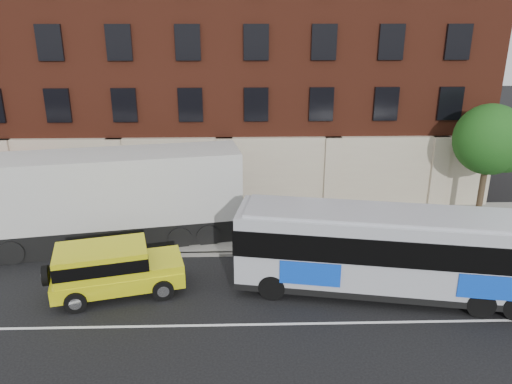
{
  "coord_description": "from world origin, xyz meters",
  "views": [
    {
      "loc": [
        0.97,
        -15.02,
        10.75
      ],
      "look_at": [
        1.56,
        5.5,
        3.3
      ],
      "focal_mm": 35.43,
      "sensor_mm": 36.0,
      "label": 1
    }
  ],
  "objects_px": {
    "city_bus": "(399,250)",
    "yellow_suv": "(111,267)",
    "shipping_container": "(97,201)",
    "sign_pole": "(33,228)",
    "street_tree": "(490,142)"
  },
  "relations": [
    {
      "from": "city_bus",
      "to": "yellow_suv",
      "type": "distance_m",
      "value": 11.33
    },
    {
      "from": "city_bus",
      "to": "shipping_container",
      "type": "bearing_deg",
      "value": 159.28
    },
    {
      "from": "yellow_suv",
      "to": "shipping_container",
      "type": "bearing_deg",
      "value": 109.96
    },
    {
      "from": "city_bus",
      "to": "yellow_suv",
      "type": "relative_size",
      "value": 2.36
    },
    {
      "from": "sign_pole",
      "to": "shipping_container",
      "type": "relative_size",
      "value": 0.18
    },
    {
      "from": "sign_pole",
      "to": "street_tree",
      "type": "distance_m",
      "value": 22.49
    },
    {
      "from": "city_bus",
      "to": "yellow_suv",
      "type": "height_order",
      "value": "city_bus"
    },
    {
      "from": "sign_pole",
      "to": "street_tree",
      "type": "relative_size",
      "value": 0.4
    },
    {
      "from": "city_bus",
      "to": "shipping_container",
      "type": "relative_size",
      "value": 0.94
    },
    {
      "from": "street_tree",
      "to": "shipping_container",
      "type": "relative_size",
      "value": 0.45
    },
    {
      "from": "sign_pole",
      "to": "shipping_container",
      "type": "bearing_deg",
      "value": 25.94
    },
    {
      "from": "shipping_container",
      "to": "street_tree",
      "type": "bearing_deg",
      "value": 6.09
    },
    {
      "from": "street_tree",
      "to": "city_bus",
      "type": "bearing_deg",
      "value": -132.91
    },
    {
      "from": "yellow_suv",
      "to": "city_bus",
      "type": "bearing_deg",
      "value": -1.68
    },
    {
      "from": "city_bus",
      "to": "sign_pole",
      "type": "bearing_deg",
      "value": 166.84
    }
  ]
}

